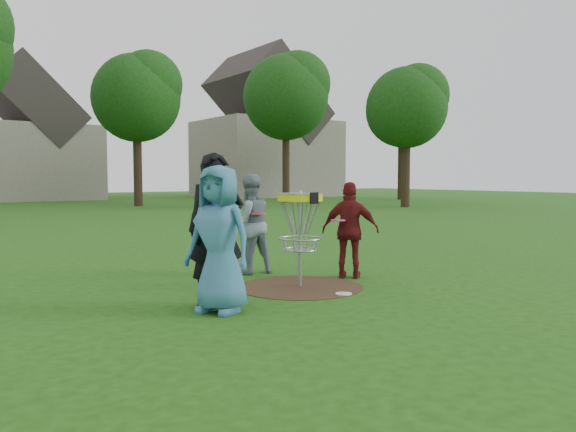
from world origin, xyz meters
TOP-DOWN VIEW (x-y plane):
  - ground at (0.00, 0.00)m, footprint 100.00×100.00m
  - dirt_patch at (0.00, 0.00)m, footprint 1.80×1.80m
  - player_blue at (-1.64, -0.66)m, footprint 0.88×0.99m
  - player_black at (-1.52, -0.35)m, footprint 0.80×0.68m
  - player_grey at (-0.01, 1.39)m, footprint 0.84×0.69m
  - player_maroon at (1.06, 0.13)m, footprint 0.87×0.88m
  - disc_on_grass at (0.17, -0.76)m, footprint 0.22×0.22m
  - disc_golf_basket at (0.00, -0.00)m, footprint 0.66×0.67m
  - held_discs at (-0.46, 0.09)m, footprint 2.38×1.89m
  - tree_row at (0.44, 20.67)m, footprint 51.20×17.42m
  - house_row at (4.78, 33.07)m, footprint 44.50×10.65m

SIDE VIEW (x-z plane):
  - ground at x=0.00m, z-range 0.00..0.00m
  - dirt_patch at x=0.00m, z-range 0.00..0.01m
  - disc_on_grass at x=0.17m, z-range 0.00..0.02m
  - player_maroon at x=1.06m, z-range 0.00..1.49m
  - player_grey at x=-0.01m, z-range 0.00..1.62m
  - player_blue at x=-1.64m, z-range 0.00..1.71m
  - player_black at x=-1.52m, z-range 0.00..1.87m
  - disc_golf_basket at x=0.00m, z-range 0.33..1.71m
  - held_discs at x=-0.46m, z-range 0.90..1.15m
  - house_row at x=4.78m, z-range -1.67..9.95m
  - tree_row at x=0.44m, z-range 1.26..11.16m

